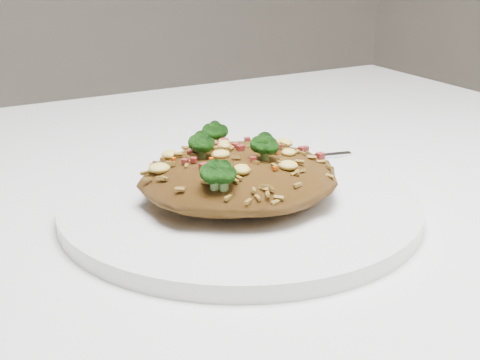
% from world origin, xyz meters
% --- Properties ---
extents(dining_table, '(1.20, 0.80, 0.75)m').
position_xyz_m(dining_table, '(0.00, 0.00, 0.66)').
color(dining_table, white).
rests_on(dining_table, ground).
extents(plate, '(0.30, 0.30, 0.01)m').
position_xyz_m(plate, '(0.07, -0.07, 0.76)').
color(plate, white).
rests_on(plate, dining_table).
extents(fried_rice, '(0.17, 0.15, 0.06)m').
position_xyz_m(fried_rice, '(0.07, -0.07, 0.79)').
color(fried_rice, brown).
rests_on(fried_rice, plate).
extents(fork, '(0.16, 0.05, 0.00)m').
position_xyz_m(fork, '(0.15, -0.01, 0.77)').
color(fork, silver).
rests_on(fork, plate).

